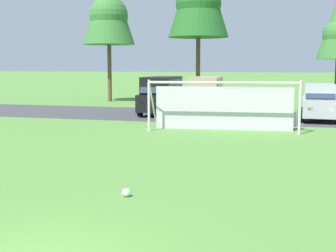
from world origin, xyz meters
TOP-DOWN VIEW (x-y plane):
  - ground_plane at (0.00, 15.00)m, footprint 400.00×400.00m
  - parking_lot_strip at (0.00, 23.55)m, footprint 52.00×8.40m
  - soccer_ball at (0.08, 4.36)m, footprint 0.22×0.22m
  - soccer_goal at (0.63, 16.90)m, footprint 7.56×2.62m
  - parked_car_slot_far_left at (-4.50, 23.47)m, footprint 2.22×4.81m
  - parked_car_slot_left at (-1.46, 23.31)m, footprint 2.41×4.91m
  - parked_car_slot_center_left at (1.71, 24.40)m, footprint 2.27×4.32m
  - parked_car_slot_center at (5.54, 22.80)m, footprint 2.20×4.63m
  - tree_left_edge at (-12.14, 33.03)m, footprint 4.61×4.61m

SIDE VIEW (x-z plane):
  - ground_plane at x=0.00m, z-range 0.00..0.00m
  - parking_lot_strip at x=0.00m, z-range 0.00..0.01m
  - soccer_ball at x=0.08m, z-range 0.00..0.22m
  - parked_car_slot_center_left at x=1.71m, z-range 0.02..1.74m
  - parked_car_slot_center at x=5.54m, z-range 0.03..2.19m
  - soccer_goal at x=0.63m, z-range 0.01..2.58m
  - parked_car_slot_far_left at x=-4.50m, z-range 0.08..2.60m
  - parked_car_slot_left at x=-1.46m, z-range 0.08..2.60m
  - tree_left_edge at x=-12.14m, z-range 2.31..14.60m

